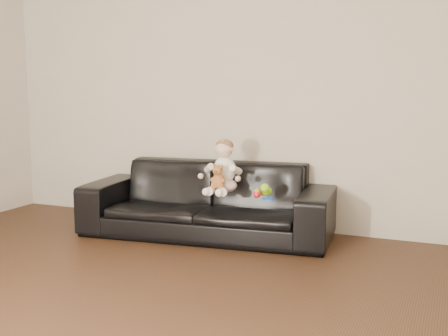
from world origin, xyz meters
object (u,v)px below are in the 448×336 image
at_px(toy_green, 265,191).
at_px(toy_rattle, 257,194).
at_px(teddy_bear, 218,177).
at_px(baby, 223,169).
at_px(toy_blue_disc, 268,199).
at_px(sofa, 208,200).

distance_m(toy_green, toy_rattle, 0.11).
xyz_separation_m(teddy_bear, toy_rattle, (0.35, 0.03, -0.13)).
bearing_deg(baby, toy_green, -17.92).
distance_m(teddy_bear, toy_blue_disc, 0.48).
height_order(baby, toy_rattle, baby).
height_order(toy_green, toy_blue_disc, toy_green).
height_order(toy_green, toy_rattle, toy_green).
xyz_separation_m(sofa, teddy_bear, (0.22, -0.27, 0.27)).
bearing_deg(toy_green, toy_blue_disc, -61.76).
bearing_deg(toy_rattle, toy_green, 70.02).
bearing_deg(toy_green, teddy_bear, -160.56).
relative_size(sofa, toy_green, 17.84).
relative_size(toy_green, toy_blue_disc, 1.15).
bearing_deg(toy_rattle, sofa, 157.31).
bearing_deg(sofa, teddy_bear, -56.16).
height_order(toy_rattle, toy_blue_disc, toy_rattle).
height_order(sofa, toy_blue_disc, sofa).
bearing_deg(sofa, toy_green, -17.99).
bearing_deg(toy_blue_disc, sofa, 158.85).
height_order(baby, toy_green, baby).
relative_size(baby, teddy_bear, 2.26).
height_order(sofa, toy_rattle, sofa).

